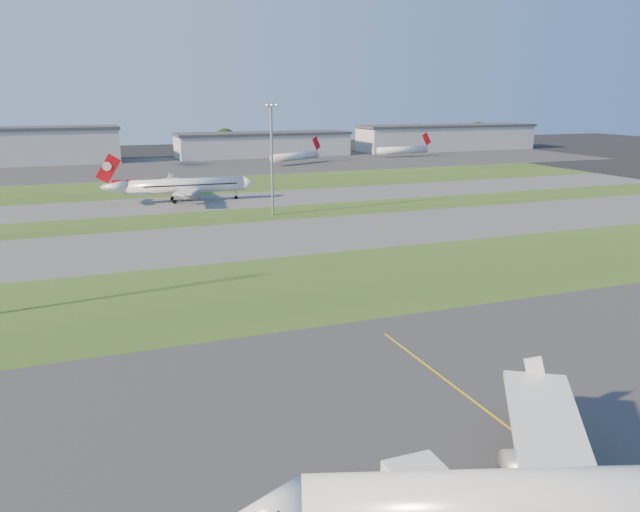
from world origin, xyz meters
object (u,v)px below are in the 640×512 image
airliner_taxiing (185,186)px  mini_jet_far (403,150)px  airliner_parked (599,507)px  mini_jet_near (295,156)px  light_mast_centre (272,152)px

airliner_taxiing → mini_jet_far: bearing=-138.3°
airliner_taxiing → mini_jet_far: (115.58, 92.87, -0.87)m
airliner_parked → mini_jet_near: bearing=93.9°
mini_jet_far → mini_jet_near: bearing=-169.9°
airliner_parked → mini_jet_far: size_ratio=1.38×
mini_jet_far → airliner_taxiing: bearing=-143.6°
mini_jet_near → mini_jet_far: same height
mini_jet_far → light_mast_centre: (-99.60, -120.17, 11.53)m
airliner_taxiing → mini_jet_near: 99.33m
airliner_taxiing → airliner_parked: bearing=92.9°
light_mast_centre → airliner_taxiing: bearing=120.3°
airliner_taxiing → light_mast_centre: light_mast_centre is taller
airliner_parked → airliner_taxiing: airliner_parked is taller
mini_jet_near → light_mast_centre: (-42.52, -107.57, 11.53)m
mini_jet_near → airliner_parked: bearing=-131.3°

